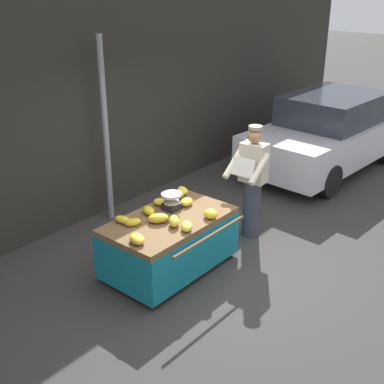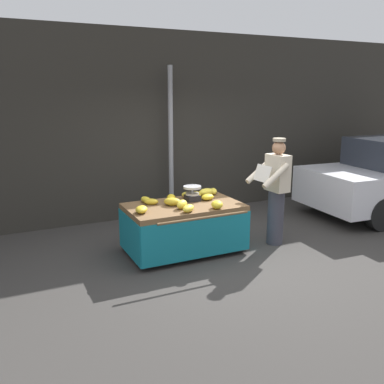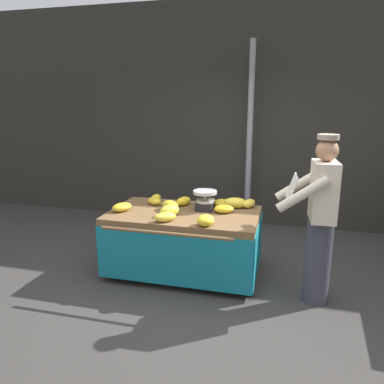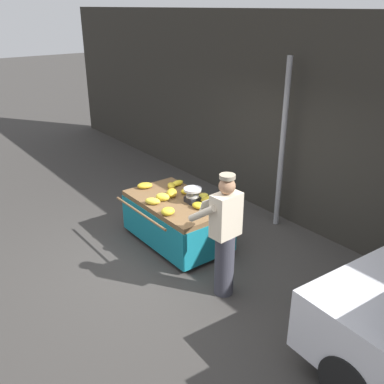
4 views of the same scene
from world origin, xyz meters
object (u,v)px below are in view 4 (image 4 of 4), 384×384
object	(u,v)px
vendor_person	(224,235)
street_pole	(282,146)
banana_cart	(177,212)
banana_bunch_12	(177,183)
banana_bunch_10	(203,197)
banana_bunch_6	(168,211)
banana_bunch_3	(171,186)
banana_bunch_9	(145,185)
banana_bunch_5	(188,191)
banana_bunch_0	(215,203)
banana_bunch_8	(172,193)
banana_bunch_7	(163,197)
banana_bunch_4	(199,206)
weighing_scale	(193,195)
banana_bunch_2	(208,200)
banana_bunch_11	(153,201)
banana_bunch_1	(225,206)

from	to	relation	value
vendor_person	street_pole	bearing A→B (deg)	114.02
banana_cart	banana_bunch_12	bearing A→B (deg)	143.28
banana_bunch_10	street_pole	bearing A→B (deg)	77.62
banana_cart	banana_bunch_6	xyz separation A→B (m)	(0.35, -0.41, 0.27)
banana_bunch_3	banana_bunch_12	size ratio (longest dim) A/B	0.83
banana_bunch_9	street_pole	bearing A→B (deg)	56.73
banana_cart	banana_bunch_5	size ratio (longest dim) A/B	7.63
banana_bunch_0	banana_bunch_8	distance (m)	0.78
banana_bunch_9	banana_bunch_12	bearing A→B (deg)	63.84
banana_bunch_7	vendor_person	xyz separation A→B (m)	(1.59, -0.11, 0.06)
banana_bunch_3	banana_bunch_4	xyz separation A→B (m)	(0.90, -0.12, 0.00)
weighing_scale	banana_bunch_7	distance (m)	0.48
banana_bunch_0	banana_bunch_9	world-z (taller)	banana_bunch_0
street_pole	banana_bunch_12	bearing A→B (deg)	-125.50
banana_bunch_0	banana_bunch_7	world-z (taller)	same
banana_bunch_2	banana_bunch_10	distance (m)	0.14
banana_bunch_3	banana_bunch_9	distance (m)	0.45
banana_cart	banana_bunch_8	size ratio (longest dim) A/B	6.65
banana_bunch_3	banana_bunch_6	distance (m)	1.00
banana_bunch_2	banana_bunch_8	size ratio (longest dim) A/B	0.92
banana_bunch_0	banana_bunch_11	size ratio (longest dim) A/B	1.14
banana_bunch_9	vendor_person	distance (m)	2.20
banana_bunch_9	banana_bunch_10	xyz separation A→B (m)	(0.95, 0.49, -0.00)
banana_bunch_8	banana_bunch_12	world-z (taller)	banana_bunch_8
banana_bunch_0	banana_bunch_9	xyz separation A→B (m)	(-1.27, -0.47, -0.02)
banana_bunch_8	banana_bunch_10	world-z (taller)	banana_bunch_8
banana_bunch_6	banana_bunch_11	distance (m)	0.45
weighing_scale	banana_bunch_4	bearing A→B (deg)	-14.00
banana_bunch_11	banana_bunch_12	distance (m)	0.83
banana_bunch_0	banana_bunch_10	distance (m)	0.32
weighing_scale	banana_bunch_3	size ratio (longest dim) A/B	1.32
street_pole	banana_bunch_10	size ratio (longest dim) A/B	12.79
banana_cart	banana_bunch_9	size ratio (longest dim) A/B	6.84
weighing_scale	street_pole	bearing A→B (deg)	78.60
banana_bunch_6	banana_bunch_4	bearing A→B (deg)	78.17
banana_bunch_10	vendor_person	world-z (taller)	vendor_person
banana_bunch_10	vendor_person	bearing A→B (deg)	-27.76
banana_bunch_7	banana_bunch_11	bearing A→B (deg)	-86.31
banana_bunch_5	banana_bunch_6	bearing A→B (deg)	-57.96
weighing_scale	banana_bunch_2	world-z (taller)	weighing_scale
banana_bunch_12	banana_bunch_6	bearing A→B (deg)	-42.80
banana_bunch_4	banana_bunch_8	xyz separation A→B (m)	(-0.63, -0.07, 0.01)
banana_cart	banana_bunch_9	world-z (taller)	banana_bunch_9
banana_bunch_0	banana_bunch_8	xyz separation A→B (m)	(-0.73, -0.30, -0.01)
banana_bunch_7	banana_bunch_9	xyz separation A→B (m)	(-0.60, 0.05, -0.02)
banana_bunch_0	banana_bunch_2	distance (m)	0.18
weighing_scale	banana_bunch_5	bearing A→B (deg)	156.25
banana_bunch_1	banana_bunch_12	size ratio (longest dim) A/B	0.87
banana_bunch_3	banana_bunch_2	bearing A→B (deg)	8.85
banana_bunch_2	banana_bunch_7	bearing A→B (deg)	-132.75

